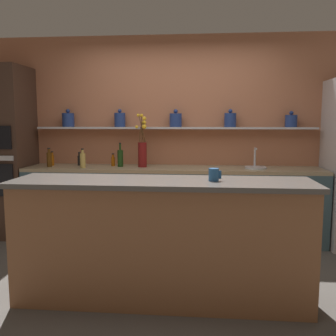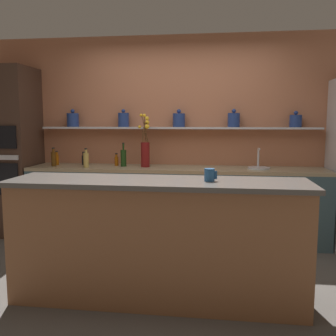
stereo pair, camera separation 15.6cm
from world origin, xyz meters
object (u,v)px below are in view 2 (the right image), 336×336
bottle_sauce_0 (116,160)px  bottle_sauce_3 (57,159)px  sink_fixture (259,167)px  coffee_mug (210,175)px  flower_vase (145,150)px  bottle_wine_1 (123,158)px  bottle_sauce_2 (84,159)px  bottle_spirit_5 (86,160)px  oven_tower (9,152)px  bottle_spirit_4 (54,158)px

bottle_sauce_0 → bottle_sauce_3: bottle_sauce_3 is taller
sink_fixture → coffee_mug: (-0.56, -1.66, 0.12)m
bottle_sauce_3 → flower_vase: bearing=-3.2°
bottle_wine_1 → bottle_sauce_2: 0.57m
sink_fixture → bottle_spirit_5: size_ratio=1.11×
oven_tower → bottle_sauce_3: size_ratio=11.83×
flower_vase → bottle_wine_1: flower_vase is taller
bottle_wine_1 → bottle_sauce_3: 0.92m
bottle_spirit_4 → bottle_spirit_5: (0.46, -0.06, -0.00)m
bottle_sauce_2 → bottle_spirit_5: (0.13, -0.26, 0.02)m
flower_vase → bottle_spirit_4: size_ratio=2.78×
flower_vase → bottle_sauce_0: flower_vase is taller
flower_vase → sink_fixture: bearing=0.3°
bottle_sauce_0 → bottle_spirit_4: size_ratio=0.68×
bottle_spirit_5 → coffee_mug: size_ratio=2.35×
bottle_spirit_4 → bottle_sauce_0: bearing=11.8°
bottle_sauce_0 → coffee_mug: 2.13m
sink_fixture → bottle_spirit_4: bearing=-177.9°
oven_tower → coffee_mug: oven_tower is taller
bottle_spirit_4 → coffee_mug: bearing=-37.7°
flower_vase → bottle_spirit_4: 1.19m
coffee_mug → oven_tower: bearing=148.4°
bottle_wine_1 → bottle_spirit_4: (-0.89, -0.11, -0.01)m
sink_fixture → coffee_mug: bearing=-108.7°
bottle_spirit_4 → bottle_sauce_2: bearing=31.5°
oven_tower → sink_fixture: bearing=0.2°
bottle_sauce_0 → bottle_wine_1: bearing=-26.4°
flower_vase → sink_fixture: flower_vase is taller
sink_fixture → bottle_spirit_4: (-2.58, -0.09, 0.07)m
bottle_wine_1 → bottle_spirit_5: 0.47m
bottle_sauce_2 → bottle_spirit_5: 0.29m
bottle_spirit_4 → bottle_sauce_3: bearing=98.8°
bottle_sauce_2 → bottle_spirit_4: (-0.33, -0.20, 0.03)m
bottle_spirit_4 → oven_tower: bearing=172.9°
bottle_sauce_0 → bottle_sauce_3: 0.81m
bottle_spirit_5 → bottle_sauce_3: bearing=155.9°
sink_fixture → oven_tower: bearing=-179.8°
oven_tower → bottle_sauce_2: 0.99m
oven_tower → bottle_sauce_3: (0.63, 0.07, -0.09)m
flower_vase → bottle_wine_1: bearing=175.1°
oven_tower → coffee_mug: 3.14m
bottle_sauce_3 → bottle_spirit_4: (0.02, -0.15, 0.02)m
coffee_mug → bottle_sauce_3: bearing=140.0°
oven_tower → bottle_spirit_5: size_ratio=9.11×
oven_tower → bottle_wine_1: oven_tower is taller
flower_vase → coffee_mug: size_ratio=6.53×
bottle_sauce_3 → bottle_wine_1: bearing=-2.6°
sink_fixture → bottle_sauce_3: (-2.61, 0.06, 0.05)m
bottle_sauce_0 → bottle_wine_1: 0.13m
oven_tower → sink_fixture: size_ratio=8.17×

